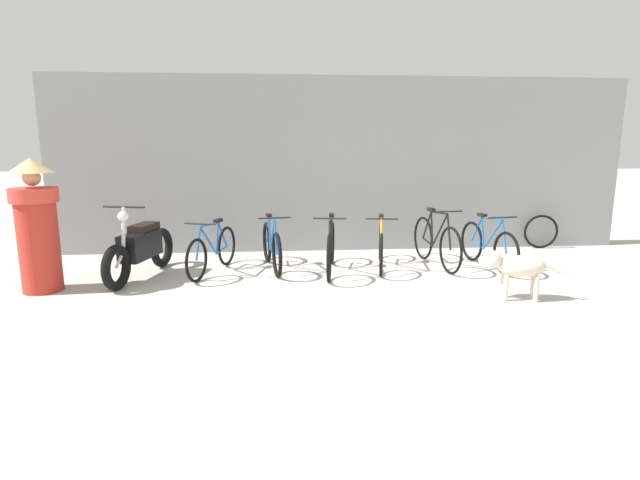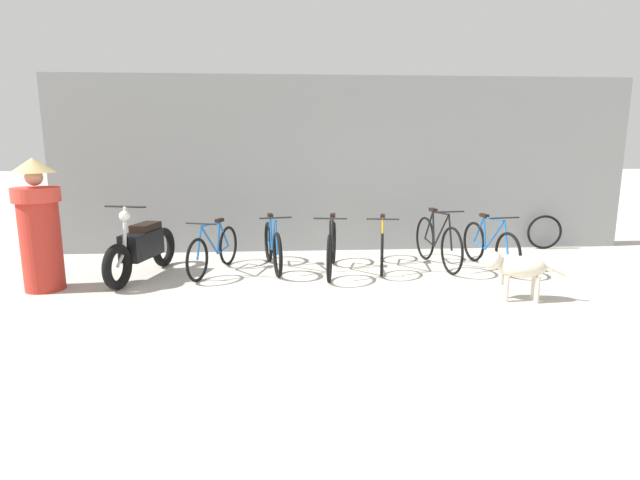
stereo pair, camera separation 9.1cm
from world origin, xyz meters
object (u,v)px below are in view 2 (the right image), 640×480
at_px(bicycle_3, 382,246).
at_px(bicycle_5, 490,246).
at_px(bicycle_1, 273,247).
at_px(bicycle_0, 214,250).
at_px(motorcycle, 142,248).
at_px(stray_dog, 515,267).
at_px(person_in_robes, 39,223).
at_px(bicycle_4, 438,242).
at_px(spare_tire_left, 544,232).
at_px(bicycle_2, 332,248).

xyz_separation_m(bicycle_3, bicycle_5, (1.62, -0.13, 0.00)).
bearing_deg(bicycle_1, bicycle_0, -89.30).
xyz_separation_m(motorcycle, stray_dog, (4.75, -1.42, 0.00)).
distance_m(bicycle_0, person_in_robes, 2.25).
bearing_deg(bicycle_4, bicycle_0, -94.66).
height_order(bicycle_0, bicycle_3, bicycle_3).
distance_m(bicycle_4, motorcycle, 4.34).
bearing_deg(spare_tire_left, bicycle_4, -153.90).
bearing_deg(bicycle_0, bicycle_1, 118.33).
height_order(bicycle_1, bicycle_2, bicycle_2).
relative_size(motorcycle, stray_dog, 1.83).
distance_m(bicycle_2, bicycle_5, 2.40).
height_order(bicycle_2, bicycle_3, bicycle_2).
height_order(bicycle_1, bicycle_5, bicycle_1).
xyz_separation_m(bicycle_2, stray_dog, (2.06, -1.48, 0.06)).
xyz_separation_m(bicycle_1, bicycle_2, (0.86, -0.26, 0.02)).
height_order(person_in_robes, spare_tire_left, person_in_robes).
bearing_deg(person_in_robes, stray_dog, 170.18).
bearing_deg(bicycle_4, bicycle_2, -88.50).
distance_m(bicycle_0, bicycle_5, 4.12).
distance_m(bicycle_0, bicycle_3, 2.50).
relative_size(bicycle_3, bicycle_4, 0.98).
relative_size(bicycle_1, bicycle_4, 0.96).
relative_size(bicycle_2, bicycle_3, 1.06).
bearing_deg(bicycle_3, person_in_robes, -68.62).
height_order(bicycle_1, stray_dog, bicycle_1).
relative_size(stray_dog, spare_tire_left, 1.64).
distance_m(motorcycle, stray_dog, 4.95).
xyz_separation_m(bicycle_1, motorcycle, (-1.82, -0.32, 0.07)).
bearing_deg(bicycle_5, bicycle_3, -102.81).
bearing_deg(bicycle_2, bicycle_5, 100.64).
height_order(motorcycle, stray_dog, motorcycle).
bearing_deg(bicycle_3, bicycle_4, 103.02).
height_order(bicycle_4, motorcycle, motorcycle).
relative_size(bicycle_3, person_in_robes, 0.96).
distance_m(bicycle_5, stray_dog, 1.60).
distance_m(person_in_robes, spare_tire_left, 7.99).
distance_m(bicycle_3, bicycle_4, 0.87).
bearing_deg(bicycle_1, bicycle_2, 63.87).
bearing_deg(bicycle_4, spare_tire_left, 109.06).
relative_size(bicycle_1, bicycle_2, 0.93).
bearing_deg(bicycle_2, bicycle_3, 114.09).
relative_size(bicycle_2, stray_dog, 1.71).
xyz_separation_m(bicycle_5, spare_tire_left, (1.54, 1.28, -0.04)).
bearing_deg(spare_tire_left, motorcycle, -167.79).
relative_size(bicycle_0, bicycle_2, 0.90).
bearing_deg(bicycle_2, bicycle_4, 107.15).
height_order(bicycle_0, stray_dog, bicycle_0).
height_order(bicycle_1, motorcycle, motorcycle).
xyz_separation_m(bicycle_1, person_in_robes, (-2.92, -0.88, 0.53)).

